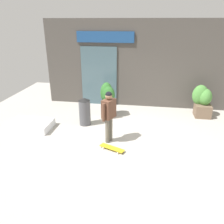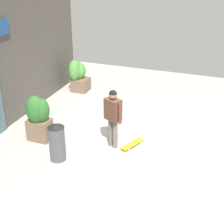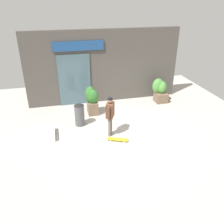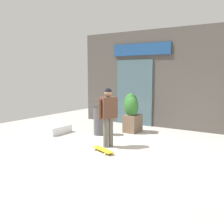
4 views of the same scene
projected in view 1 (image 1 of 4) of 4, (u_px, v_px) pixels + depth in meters
ground_plane at (126, 138)px, 7.10m from camera, size 12.00×12.00×0.00m
building_facade at (133, 65)px, 9.25m from camera, size 7.55×0.31×3.55m
skateboarder at (109, 112)px, 6.54m from camera, size 0.41×0.55×1.60m
skateboard at (112, 148)px, 6.41m from camera, size 0.77×0.47×0.08m
planter_box_left at (108, 99)px, 8.49m from camera, size 0.57×0.61×1.32m
planter_box_right at (202, 100)px, 8.53m from camera, size 0.72×0.67×1.21m
trash_bin at (85, 111)px, 7.84m from camera, size 0.41×0.41×1.00m
snow_ledge at (31, 125)px, 7.67m from camera, size 1.44×0.90×0.26m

